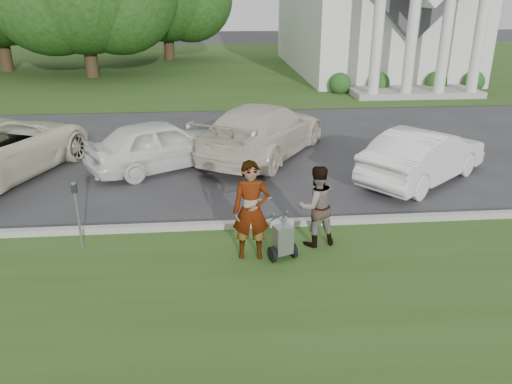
{
  "coord_description": "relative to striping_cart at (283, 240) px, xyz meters",
  "views": [
    {
      "loc": [
        -0.93,
        -9.09,
        4.69
      ],
      "look_at": [
        -0.12,
        0.0,
        1.04
      ],
      "focal_mm": 35.0,
      "sensor_mm": 36.0,
      "label": 1
    }
  ],
  "objects": [
    {
      "name": "car_c",
      "position": [
        0.3,
        6.46,
        0.41
      ],
      "size": [
        4.78,
        5.93,
        1.61
      ],
      "primitive_type": "imported",
      "rotation": [
        0.0,
        0.0,
        2.61
      ],
      "color": "beige",
      "rests_on": "ground"
    },
    {
      "name": "grass_strip",
      "position": [
        -0.3,
        -2.14,
        -0.4
      ],
      "size": [
        80.0,
        7.0,
        0.01
      ],
      "primitive_type": "cube",
      "color": "#2B4E1B",
      "rests_on": "ground"
    },
    {
      "name": "ground",
      "position": [
        -0.3,
        0.86,
        -0.4
      ],
      "size": [
        120.0,
        120.0,
        0.0
      ],
      "primitive_type": "plane",
      "color": "#333335",
      "rests_on": "ground"
    },
    {
      "name": "church_lawn",
      "position": [
        -0.3,
        27.86,
        -0.4
      ],
      "size": [
        80.0,
        30.0,
        0.01
      ],
      "primitive_type": "cube",
      "color": "#2B4E1B",
      "rests_on": "ground"
    },
    {
      "name": "car_d",
      "position": [
        4.3,
        3.9,
        0.3
      ],
      "size": [
        4.26,
        3.84,
        1.41
      ],
      "primitive_type": "imported",
      "rotation": [
        0.0,
        0.0,
        2.25
      ],
      "color": "white",
      "rests_on": "ground"
    },
    {
      "name": "parking_meter_near",
      "position": [
        -3.86,
        0.74,
        0.47
      ],
      "size": [
        0.1,
        0.09,
        1.39
      ],
      "color": "gray",
      "rests_on": "ground"
    },
    {
      "name": "person_left",
      "position": [
        -0.58,
        0.14,
        0.55
      ],
      "size": [
        0.72,
        0.5,
        1.9
      ],
      "primitive_type": "imported",
      "rotation": [
        0.0,
        0.0,
        -0.06
      ],
      "color": "#999999",
      "rests_on": "ground"
    },
    {
      "name": "person_right",
      "position": [
        0.72,
        0.54,
        0.42
      ],
      "size": [
        0.91,
        0.78,
        1.64
      ],
      "primitive_type": "imported",
      "rotation": [
        0.0,
        0.0,
        3.36
      ],
      "color": "#999999",
      "rests_on": "ground"
    },
    {
      "name": "car_b",
      "position": [
        -2.7,
        5.53,
        0.31
      ],
      "size": [
        4.46,
        3.51,
        1.42
      ],
      "primitive_type": "imported",
      "rotation": [
        0.0,
        0.0,
        2.09
      ],
      "color": "white",
      "rests_on": "ground"
    },
    {
      "name": "curb",
      "position": [
        -0.3,
        1.41,
        -0.33
      ],
      "size": [
        80.0,
        0.18,
        0.15
      ],
      "primitive_type": "cube",
      "color": "#9E9E93",
      "rests_on": "ground"
    },
    {
      "name": "striping_cart",
      "position": [
        0.0,
        0.0,
        0.0
      ],
      "size": [
        0.71,
        1.07,
        0.93
      ],
      "rotation": [
        0.0,
        0.0,
        0.33
      ],
      "color": "black",
      "rests_on": "ground"
    }
  ]
}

